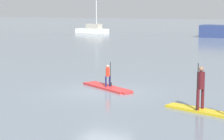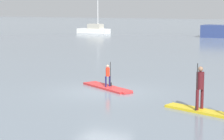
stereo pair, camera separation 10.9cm
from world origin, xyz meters
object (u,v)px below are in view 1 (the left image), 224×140
paddler_adult (201,85)px  trawler_grey_distant (93,30)px  paddleboard_near (108,87)px  paddler_child_solo (108,74)px  paddleboard_far (207,112)px

paddler_adult → trawler_grey_distant: size_ratio=0.34×
paddler_adult → paddleboard_near: bearing=152.8°
paddleboard_near → paddler_child_solo: 0.67m
paddleboard_near → paddler_child_solo: (0.01, 0.01, 0.67)m
paddleboard_far → trawler_grey_distant: size_ratio=0.66×
trawler_grey_distant → paddleboard_far: bearing=-57.0°
paddleboard_far → paddler_adult: size_ratio=1.94×
paddler_child_solo → paddleboard_near: bearing=-149.1°
trawler_grey_distant → paddler_child_solo: bearing=-61.1°
paddler_child_solo → paddler_adult: paddler_adult is taller
paddleboard_far → paddler_adult: (-0.32, 0.09, 1.02)m
paddleboard_near → paddleboard_far: (5.67, -2.85, 0.00)m
paddleboard_far → trawler_grey_distant: (-27.28, 41.97, 0.51)m
paddler_child_solo → paddler_adult: size_ratio=0.67×
paddler_adult → trawler_grey_distant: (-26.97, 41.88, -0.52)m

